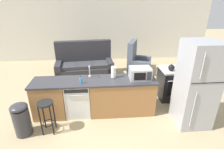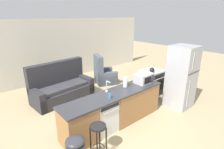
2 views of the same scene
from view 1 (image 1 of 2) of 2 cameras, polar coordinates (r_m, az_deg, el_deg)
The scene contains 15 objects.
ground_plane at distance 4.60m, azimuth -7.30°, elevation -12.05°, with size 24.00×24.00×0.00m, color tan.
wall_back at distance 8.05m, azimuth -4.43°, elevation 13.88°, with size 10.00×0.06×2.60m.
kitchen_counter at distance 4.36m, azimuth -4.42°, elevation -7.50°, with size 2.94×0.66×0.90m.
dishwasher at distance 4.39m, azimuth -10.87°, elevation -7.64°, with size 0.58×0.61×0.84m.
stove_range at distance 5.25m, azimuth 19.24°, elevation -2.75°, with size 0.76×0.68×0.90m.
refrigerator at distance 4.17m, azimuth 25.85°, elevation -3.17°, with size 0.72×0.73×1.92m.
microwave at distance 4.19m, azimuth 9.17°, elevation 0.40°, with size 0.50×0.37×0.28m.
sink_faucet at distance 4.26m, azimuth -7.34°, elevation 0.79°, with size 0.07×0.18×0.30m.
paper_towel_roll at distance 4.19m, azimuth 0.46°, elevation 0.73°, with size 0.14×0.14×0.28m.
soap_bottle at distance 3.99m, azimuth -10.10°, elevation -1.93°, with size 0.06×0.06×0.18m.
kettle at distance 4.87m, azimuth 18.84°, elevation 2.12°, with size 0.21×0.17×0.19m.
bar_stool at distance 3.93m, azimuth -20.66°, elevation -11.02°, with size 0.32×0.32×0.74m.
trash_bin at distance 4.17m, azimuth -27.45°, elevation -12.79°, with size 0.35×0.35×0.74m.
couch at distance 6.49m, azimuth -8.95°, elevation 2.88°, with size 2.08×1.09×1.27m.
armchair at distance 6.86m, azimuth 8.09°, elevation 3.70°, with size 1.06×1.09×1.20m.
Camera 1 is at (0.28, -3.73, 2.68)m, focal length 28.00 mm.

